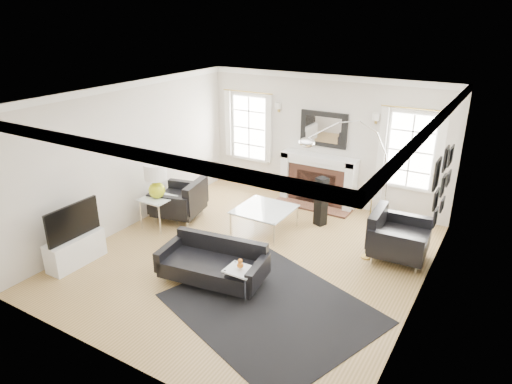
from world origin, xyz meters
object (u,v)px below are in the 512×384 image
Objects in this scene: coffee_table at (264,210)px; gourd_lamp at (156,179)px; fireplace at (318,180)px; arc_floor_lamp at (348,168)px; armchair_right at (396,238)px; sofa at (214,264)px; armchair_left at (182,201)px.

coffee_table is 2.17m from gourd_lamp.
fireplace is 1.30m from arc_floor_lamp.
armchair_right is 4.52m from gourd_lamp.
sofa is 1.71× the size of coffee_table.
arc_floor_lamp is (-1.23, 0.86, 0.79)m from armchair_right.
gourd_lamp is at bearing -153.26° from coffee_table.
armchair_right is at bearing -36.03° from fireplace.
gourd_lamp reaches higher than armchair_right.
arc_floor_lamp reaches higher than coffee_table.
gourd_lamp is (-2.07, 1.02, 0.72)m from sofa.
fireplace reaches higher than sofa.
arc_floor_lamp reaches higher than gourd_lamp.
armchair_left is at bearing -167.29° from coffee_table.
arc_floor_lamp is (0.90, -0.69, 0.64)m from fireplace.
coffee_table is at bearing 12.71° from armchair_left.
fireplace is 1.44× the size of armchair_left.
arc_floor_lamp reaches higher than armchair_right.
armchair_left is at bearing 141.03° from sofa.
fireplace is at bearing 142.48° from arc_floor_lamp.
armchair_left is 1.71× the size of gourd_lamp.
sofa is 1.50× the size of armchair_left.
armchair_left is 0.54× the size of arc_floor_lamp.
armchair_left is 1.08× the size of armchair_right.
sofa is 2.49m from armchair_left.
fireplace reaches higher than coffee_table.
armchair_left is (-2.07, -2.16, -0.16)m from fireplace.
armchair_left is at bearing -171.75° from armchair_right.
arc_floor_lamp reaches higher than armchair_left.
sofa is 3.14m from armchair_right.
armchair_left is 1.77m from coffee_table.
armchair_left is at bearing 76.40° from gourd_lamp.
armchair_right is 1.70m from arc_floor_lamp.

